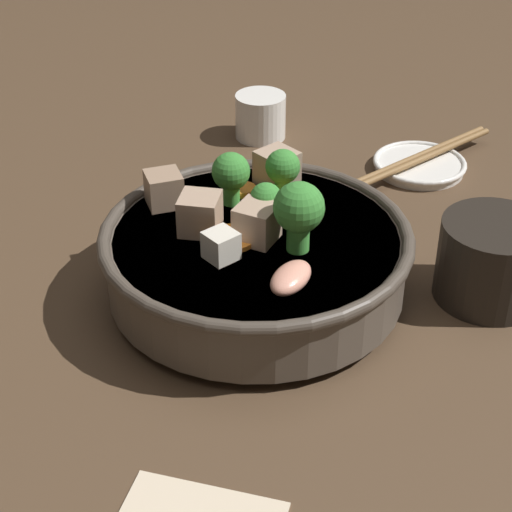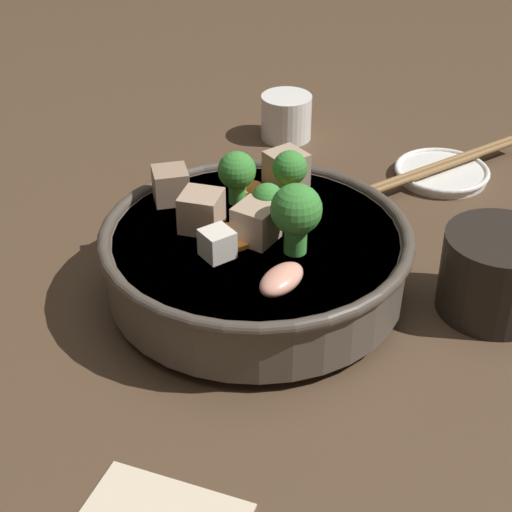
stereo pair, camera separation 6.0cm
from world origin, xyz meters
The scene contains 6 objects.
ground_plane centered at (0.00, 0.00, 0.00)m, with size 3.00×3.00×0.00m, color #4C3826.
stirfry_bowl centered at (0.00, 0.00, 0.05)m, with size 0.28×0.28×0.13m.
side_saucer centered at (0.22, 0.22, 0.01)m, with size 0.11×0.11×0.01m.
tea_cup centered at (0.04, 0.33, 0.03)m, with size 0.06×0.06×0.05m.
dark_mug centered at (0.21, -0.02, 0.04)m, with size 0.12×0.10×0.08m.
chopsticks_pair centered at (0.22, 0.22, 0.02)m, with size 0.20×0.14×0.01m.
Camera 2 is at (-0.01, -0.63, 0.46)m, focal length 60.00 mm.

